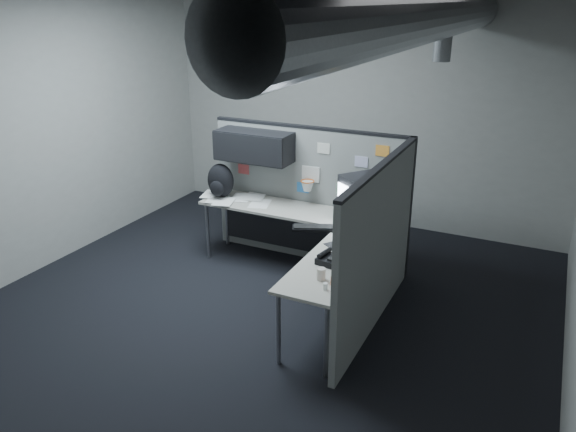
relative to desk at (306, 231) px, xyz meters
The scene contains 12 objects.
room 1.69m from the desk, 59.55° to the right, with size 5.62×5.62×3.22m.
partition_back 0.77m from the desk, 126.93° to the left, with size 2.44×0.42×1.63m.
partition_right 1.09m from the desk, 26.97° to the right, with size 0.07×2.23×1.63m.
desk is the anchor object (origin of this frame).
monitor 0.73m from the desk, 26.10° to the left, with size 0.61×0.61×0.50m.
keyboard 0.28m from the desk, 47.07° to the right, with size 0.46×0.32×0.04m.
mouse 0.71m from the desk, 38.47° to the right, with size 0.28×0.30×0.05m.
phone 1.05m from the desk, 53.89° to the right, with size 0.23×0.24×0.10m.
bottles 1.52m from the desk, 57.63° to the right, with size 0.13×0.15×0.08m.
cup 1.36m from the desk, 60.30° to the right, with size 0.08×0.08×0.10m, color beige.
papers 1.09m from the desk, 165.83° to the left, with size 0.96×0.69×0.02m.
backpack 1.31m from the desk, 168.17° to the left, with size 0.37×0.34×0.41m.
Camera 1 is at (2.43, -4.44, 2.98)m, focal length 35.00 mm.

